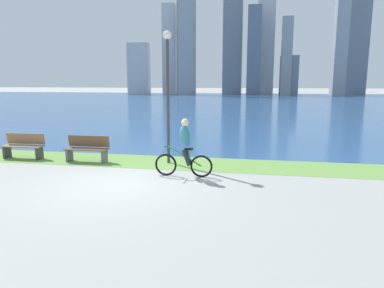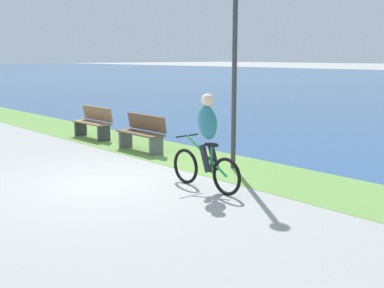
% 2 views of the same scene
% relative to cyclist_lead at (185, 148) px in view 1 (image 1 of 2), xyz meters
% --- Properties ---
extents(ground_plane, '(300.00, 300.00, 0.00)m').
position_rel_cyclist_lead_xyz_m(ground_plane, '(-1.53, -1.09, -0.84)').
color(ground_plane, '#9E9E99').
extents(grass_strip_bayside, '(120.00, 2.01, 0.01)m').
position_rel_cyclist_lead_xyz_m(grass_strip_bayside, '(-1.53, 1.63, -0.83)').
color(grass_strip_bayside, '#6B9947').
rests_on(grass_strip_bayside, ground).
extents(bay_water_surface, '(300.00, 73.67, 0.00)m').
position_rel_cyclist_lead_xyz_m(bay_water_surface, '(-1.53, 39.47, -0.84)').
color(bay_water_surface, '#2D568C').
rests_on(bay_water_surface, ground).
extents(cyclist_lead, '(1.71, 0.52, 1.69)m').
position_rel_cyclist_lead_xyz_m(cyclist_lead, '(0.00, 0.00, 0.00)').
color(cyclist_lead, black).
rests_on(cyclist_lead, ground).
extents(bench_near_path, '(1.50, 0.47, 0.90)m').
position_rel_cyclist_lead_xyz_m(bench_near_path, '(-3.69, 1.27, -0.39)').
color(bench_near_path, brown).
rests_on(bench_near_path, ground).
extents(bench_far_along_path, '(1.50, 0.47, 0.90)m').
position_rel_cyclist_lead_xyz_m(bench_far_along_path, '(-6.20, 1.36, -0.39)').
color(bench_far_along_path, olive).
rests_on(bench_far_along_path, ground).
extents(lamppost_tall, '(0.28, 0.28, 4.34)m').
position_rel_cyclist_lead_xyz_m(lamppost_tall, '(-0.89, 1.60, 1.96)').
color(lamppost_tall, '#38383D').
rests_on(lamppost_tall, ground).
extents(city_skyline_far_shore, '(49.98, 9.93, 27.82)m').
position_rel_cyclist_lead_xyz_m(city_skyline_far_shore, '(-1.91, 67.04, 9.33)').
color(city_skyline_far_shore, '#B7B7BC').
rests_on(city_skyline_far_shore, ground).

